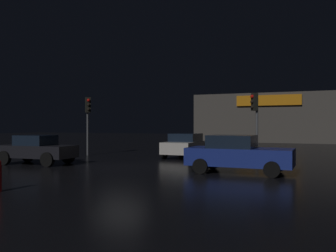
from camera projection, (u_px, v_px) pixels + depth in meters
The scene contains 7 objects.
ground_plane at pixel (121, 167), 17.45m from camera, with size 120.00×120.00×0.00m, color black.
store_building at pixel (272, 118), 43.55m from camera, with size 17.57×6.68×5.63m.
traffic_signal_main at pixel (88, 113), 24.09m from camera, with size 0.42×0.42×3.84m.
traffic_signal_opposite at pixel (255, 112), 20.24m from camera, with size 0.42×0.42×3.79m.
car_near at pixel (238, 154), 15.38m from camera, with size 4.37×2.08×1.59m.
car_far at pixel (186, 145), 22.55m from camera, with size 2.06×4.07×1.49m.
car_crossing at pixel (37, 149), 18.79m from camera, with size 4.07×2.05×1.49m.
Camera 1 is at (8.86, -15.20, 2.04)m, focal length 38.97 mm.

